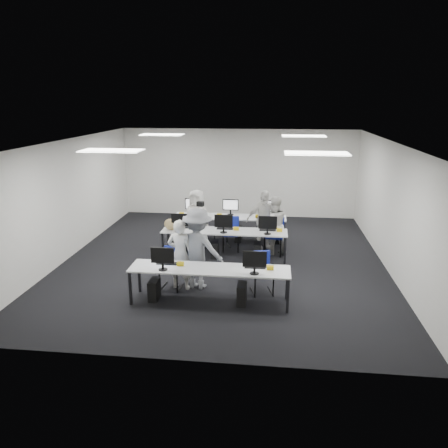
# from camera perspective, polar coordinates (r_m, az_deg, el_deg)

# --- Properties ---
(room) EXTENTS (9.00, 9.02, 3.00)m
(room) POSITION_cam_1_polar(r_m,az_deg,el_deg) (10.76, -0.08, 2.76)
(room) COLOR black
(room) RESTS_ON ground
(ceiling_panels) EXTENTS (5.20, 4.60, 0.02)m
(ceiling_panels) POSITION_cam_1_polar(r_m,az_deg,el_deg) (10.52, -0.08, 10.66)
(ceiling_panels) COLOR white
(ceiling_panels) RESTS_ON room
(desk_front) EXTENTS (3.20, 0.70, 0.73)m
(desk_front) POSITION_cam_1_polar(r_m,az_deg,el_deg) (8.74, -1.90, -6.10)
(desk_front) COLOR #AAADAF
(desk_front) RESTS_ON ground
(desk_mid) EXTENTS (3.20, 0.70, 0.73)m
(desk_mid) POSITION_cam_1_polar(r_m,az_deg,el_deg) (11.17, 0.04, -1.10)
(desk_mid) COLOR #AAADAF
(desk_mid) RESTS_ON ground
(desk_back) EXTENTS (3.20, 0.70, 0.73)m
(desk_back) POSITION_cam_1_polar(r_m,az_deg,el_deg) (12.50, 0.77, 0.78)
(desk_back) COLOR #AAADAF
(desk_back) RESTS_ON ground
(equipment_front) EXTENTS (2.51, 0.41, 1.19)m
(equipment_front) POSITION_cam_1_polar(r_m,az_deg,el_deg) (8.88, -3.13, -8.01)
(equipment_front) COLOR #0C3FA2
(equipment_front) RESTS_ON desk_front
(equipment_mid) EXTENTS (2.91, 0.41, 1.19)m
(equipment_mid) POSITION_cam_1_polar(r_m,az_deg,el_deg) (11.27, -0.93, -2.66)
(equipment_mid) COLOR white
(equipment_mid) RESTS_ON desk_mid
(equipment_back) EXTENTS (2.91, 0.41, 1.19)m
(equipment_back) POSITION_cam_1_polar(r_m,az_deg,el_deg) (12.59, 1.64, -0.64)
(equipment_back) COLOR white
(equipment_back) RESTS_ON desk_back
(chair_0) EXTENTS (0.48, 0.51, 0.89)m
(chair_0) POSITION_cam_1_polar(r_m,az_deg,el_deg) (9.60, -6.84, -6.70)
(chair_0) COLOR navy
(chair_0) RESTS_ON ground
(chair_1) EXTENTS (0.53, 0.56, 0.87)m
(chair_1) POSITION_cam_1_polar(r_m,az_deg,el_deg) (9.34, 4.97, -7.33)
(chair_1) COLOR navy
(chair_1) RESTS_ON ground
(chair_2) EXTENTS (0.49, 0.53, 0.91)m
(chair_2) POSITION_cam_1_polar(r_m,az_deg,el_deg) (12.09, -5.29, -1.76)
(chair_2) COLOR navy
(chair_2) RESTS_ON ground
(chair_3) EXTENTS (0.47, 0.50, 0.90)m
(chair_3) POSITION_cam_1_polar(r_m,az_deg,el_deg) (11.87, 0.91, -2.06)
(chair_3) COLOR navy
(chair_3) RESTS_ON ground
(chair_4) EXTENTS (0.54, 0.58, 0.96)m
(chair_4) POSITION_cam_1_polar(r_m,az_deg,el_deg) (11.64, 6.54, -2.42)
(chair_4) COLOR navy
(chair_4) RESTS_ON ground
(chair_5) EXTENTS (0.49, 0.53, 0.89)m
(chair_5) POSITION_cam_1_polar(r_m,az_deg,el_deg) (12.14, -4.30, -1.70)
(chair_5) COLOR navy
(chair_5) RESTS_ON ground
(chair_6) EXTENTS (0.52, 0.54, 0.83)m
(chair_6) POSITION_cam_1_polar(r_m,az_deg,el_deg) (12.15, -0.23, -1.73)
(chair_6) COLOR navy
(chair_6) RESTS_ON ground
(chair_7) EXTENTS (0.57, 0.60, 0.95)m
(chair_7) POSITION_cam_1_polar(r_m,az_deg,el_deg) (11.97, 6.44, -1.92)
(chair_7) COLOR navy
(chair_7) RESTS_ON ground
(handbag) EXTENTS (0.41, 0.34, 0.29)m
(handbag) POSITION_cam_1_polar(r_m,az_deg,el_deg) (11.25, -7.01, -0.05)
(handbag) COLOR olive
(handbag) RESTS_ON desk_mid
(student_0) EXTENTS (0.61, 0.44, 1.55)m
(student_0) POSITION_cam_1_polar(r_m,az_deg,el_deg) (9.39, -5.74, -3.97)
(student_0) COLOR beige
(student_0) RESTS_ON ground
(student_1) EXTENTS (0.90, 0.79, 1.55)m
(student_1) POSITION_cam_1_polar(r_m,az_deg,el_deg) (11.53, 6.51, -0.15)
(student_1) COLOR beige
(student_1) RESTS_ON ground
(student_2) EXTENTS (0.90, 0.71, 1.61)m
(student_2) POSITION_cam_1_polar(r_m,az_deg,el_deg) (11.97, -3.55, 0.69)
(student_2) COLOR beige
(student_2) RESTS_ON ground
(student_3) EXTENTS (1.03, 0.68, 1.63)m
(student_3) POSITION_cam_1_polar(r_m,az_deg,el_deg) (11.86, 5.18, 0.54)
(student_3) COLOR beige
(student_3) RESTS_ON ground
(photographer) EXTENTS (1.27, 0.91, 1.77)m
(photographer) POSITION_cam_1_polar(r_m,az_deg,el_deg) (9.37, -3.46, -3.23)
(photographer) COLOR slate
(photographer) RESTS_ON ground
(dslr_camera) EXTENTS (0.18, 0.21, 0.10)m
(dslr_camera) POSITION_cam_1_polar(r_m,az_deg,el_deg) (9.26, -3.11, 2.64)
(dslr_camera) COLOR black
(dslr_camera) RESTS_ON photographer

